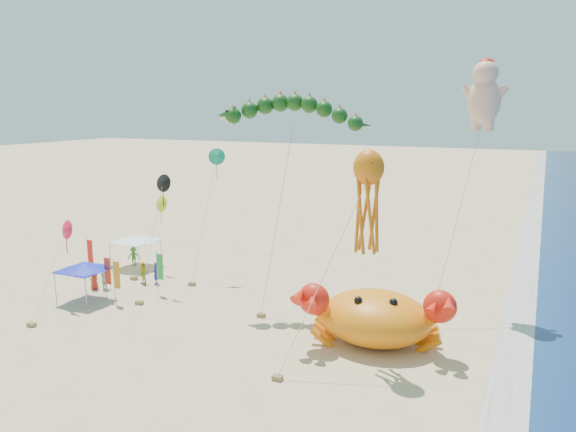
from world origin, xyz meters
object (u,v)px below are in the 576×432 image
Objects in this scene: dragon_kite at (291,116)px; canopy_white at (135,239)px; crab_inflatable at (375,316)px; cherub_kite at (484,93)px; octopus_kite at (367,194)px; canopy_blue at (84,267)px.

dragon_kite is 3.94× the size of canopy_white.
cherub_kite reaches higher than crab_inflatable.
cherub_kite is 13.08m from octopus_kite.
dragon_kite reaches higher than canopy_blue.
dragon_kite is 1.23× the size of octopus_kite.
dragon_kite is at bearing 20.95° from canopy_blue.
cherub_kite is 1.46× the size of octopus_kite.
canopy_white is at bearing -175.16° from cherub_kite.
canopy_blue is at bearing 178.25° from octopus_kite.
canopy_white is at bearing 105.79° from canopy_blue.
crab_inflatable is 2.45× the size of canopy_white.
octopus_kite is at bearing -111.00° from cherub_kite.
octopus_kite is 3.44× the size of canopy_blue.
canopy_white is at bearing 158.68° from octopus_kite.
cherub_kite is 4.67× the size of canopy_white.
canopy_white is (-27.03, -2.29, -11.81)m from cherub_kite.
cherub_kite is (11.20, 5.37, 1.47)m from dragon_kite.
octopus_kite is at bearing -1.75° from canopy_blue.
crab_inflatable is 0.52× the size of cherub_kite.
cherub_kite is at bearing 65.35° from crab_inflatable.
cherub_kite is at bearing 69.00° from octopus_kite.
dragon_kite is 12.50m from cherub_kite.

